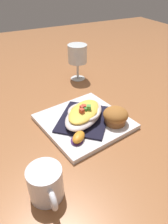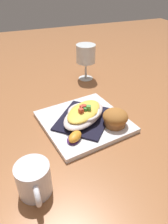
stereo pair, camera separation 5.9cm
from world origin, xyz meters
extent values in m
plane|color=#9E6138|center=(0.00, 0.00, 0.00)|extent=(2.60, 2.60, 0.00)
cube|color=white|center=(0.00, 0.00, 0.01)|extent=(0.29, 0.29, 0.02)
cube|color=black|center=(0.00, 0.00, 0.02)|extent=(0.23, 0.23, 0.01)
ellipsoid|color=silver|center=(0.00, 0.00, 0.04)|extent=(0.20, 0.19, 0.03)
torus|color=silver|center=(0.00, 0.00, 0.05)|extent=(0.14, 0.14, 0.01)
ellipsoid|color=yellow|center=(0.00, 0.00, 0.05)|extent=(0.16, 0.15, 0.02)
cube|color=#53A443|center=(-0.01, 0.01, 0.06)|extent=(0.02, 0.02, 0.01)
cube|color=#CD462E|center=(0.02, 0.02, 0.06)|extent=(0.02, 0.02, 0.01)
cube|color=red|center=(0.00, 0.00, 0.06)|extent=(0.02, 0.02, 0.01)
cube|color=green|center=(0.00, 0.01, 0.06)|extent=(0.01, 0.01, 0.01)
cube|color=#D74939|center=(0.01, 0.00, 0.06)|extent=(0.02, 0.02, 0.01)
cylinder|color=#9F6031|center=(-0.08, 0.06, 0.03)|extent=(0.07, 0.07, 0.02)
ellipsoid|color=#A3642C|center=(-0.08, 0.06, 0.05)|extent=(0.08, 0.08, 0.04)
ellipsoid|color=#4C0F23|center=(-0.08, 0.06, 0.06)|extent=(0.03, 0.03, 0.01)
ellipsoid|color=#45265F|center=(0.06, 0.08, 0.02)|extent=(0.06, 0.06, 0.01)
ellipsoid|color=orange|center=(0.06, 0.08, 0.03)|extent=(0.06, 0.06, 0.02)
cylinder|color=white|center=(0.19, 0.20, 0.04)|extent=(0.08, 0.08, 0.08)
torus|color=white|center=(0.19, 0.24, 0.04)|extent=(0.01, 0.05, 0.05)
cylinder|color=#4C2D14|center=(0.19, 0.20, 0.02)|extent=(0.06, 0.06, 0.03)
cylinder|color=white|center=(-0.13, -0.31, 0.00)|extent=(0.06, 0.06, 0.00)
cylinder|color=white|center=(-0.13, -0.31, 0.04)|extent=(0.01, 0.01, 0.07)
cylinder|color=white|center=(-0.13, -0.31, 0.12)|extent=(0.08, 0.08, 0.08)
cylinder|color=silver|center=(-0.13, -0.31, 0.10)|extent=(0.07, 0.07, 0.04)
camera|label=1|loc=(0.25, 0.49, 0.43)|focal=34.31mm
camera|label=2|loc=(0.20, 0.52, 0.43)|focal=34.31mm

